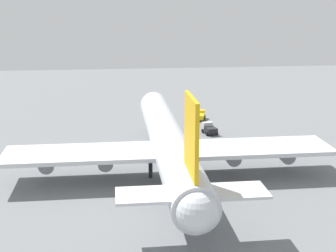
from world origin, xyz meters
TOP-DOWN VIEW (x-y plane):
  - ground_plane at (0.00, 0.00)m, footprint 259.30×259.30m
  - cargo_airplane at (-0.31, 0.00)m, footprint 64.83×56.53m
  - pushback_tractor at (23.30, -12.31)m, footprint 4.49×3.39m
  - fuel_truck at (9.90, -21.06)m, footprint 4.13×4.70m
  - baggage_tug at (36.59, -12.75)m, footprint 4.96×3.13m
  - safety_cone_nose at (29.17, 0.10)m, footprint 0.53×0.53m

SIDE VIEW (x-z plane):
  - ground_plane at x=0.00m, z-range 0.00..0.00m
  - safety_cone_nose at x=29.17m, z-range 0.00..0.76m
  - baggage_tug at x=36.59m, z-range -0.03..2.21m
  - fuel_truck at x=9.90m, z-range 0.08..2.10m
  - pushback_tractor at x=23.30m, z-range -0.04..2.40m
  - cargo_airplane at x=-0.31m, z-range -3.72..15.00m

